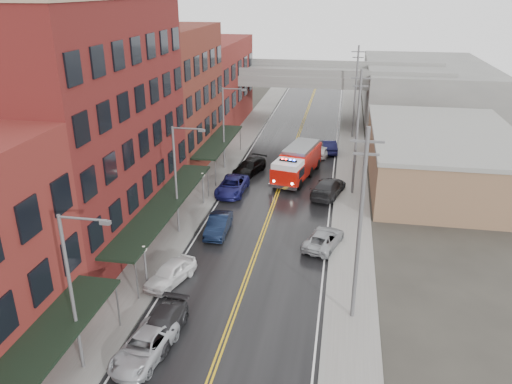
{
  "coord_description": "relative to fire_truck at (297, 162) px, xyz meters",
  "views": [
    {
      "loc": [
        5.87,
        -10.94,
        18.74
      ],
      "look_at": [
        -0.85,
        26.67,
        3.0
      ],
      "focal_mm": 35.0,
      "sensor_mm": 36.0,
      "label": 1
    }
  ],
  "objects": [
    {
      "name": "parked_car_right_0",
      "position": [
        3.6,
        -14.66,
        -1.08
      ],
      "size": [
        3.51,
        5.23,
        1.33
      ],
      "primitive_type": "imported",
      "rotation": [
        0.0,
        0.0,
        2.85
      ],
      "color": "#95999C",
      "rests_on": "ground"
    },
    {
      "name": "sidewalk_left",
      "position": [
        -8.7,
        -8.46,
        -1.67
      ],
      "size": [
        3.0,
        160.0,
        0.15
      ],
      "primitive_type": "cube",
      "color": "slate",
      "rests_on": "ground"
    },
    {
      "name": "parked_car_left_6",
      "position": [
        -5.79,
        -5.26,
        -0.98
      ],
      "size": [
        2.69,
        5.55,
        1.52
      ],
      "primitive_type": "imported",
      "rotation": [
        0.0,
        0.0,
        -0.03
      ],
      "color": "navy",
      "rests_on": "ground"
    },
    {
      "name": "parked_car_right_1",
      "position": [
        3.47,
        -4.26,
        -0.91
      ],
      "size": [
        3.69,
        6.18,
        1.68
      ],
      "primitive_type": "imported",
      "rotation": [
        0.0,
        0.0,
        2.9
      ],
      "color": "#232325",
      "rests_on": "ground"
    },
    {
      "name": "awning_0",
      "position": [
        -8.9,
        -34.46,
        1.24
      ],
      "size": [
        2.6,
        16.0,
        3.09
      ],
      "color": "black",
      "rests_on": "ground"
    },
    {
      "name": "brick_building_b",
      "position": [
        -14.7,
        -15.46,
        7.26
      ],
      "size": [
        9.0,
        20.0,
        18.0
      ],
      "primitive_type": "cube",
      "color": "maroon",
      "rests_on": "ground"
    },
    {
      "name": "fire_truck",
      "position": [
        0.0,
        0.0,
        0.0
      ],
      "size": [
        4.97,
        9.21,
        3.22
      ],
      "rotation": [
        0.0,
        0.0,
        -0.21
      ],
      "color": "#B61108",
      "rests_on": "ground"
    },
    {
      "name": "curb_right",
      "position": [
        4.25,
        -8.46,
        -1.67
      ],
      "size": [
        0.3,
        160.0,
        0.15
      ],
      "primitive_type": "cube",
      "color": "gray",
      "rests_on": "ground"
    },
    {
      "name": "brick_building_c",
      "position": [
        -14.7,
        2.04,
        5.76
      ],
      "size": [
        9.0,
        15.0,
        15.0
      ],
      "primitive_type": "cube",
      "color": "#5A241B",
      "rests_on": "ground"
    },
    {
      "name": "utility_pole_1",
      "position": [
        5.8,
        -3.46,
        4.56
      ],
      "size": [
        1.8,
        0.24,
        12.0
      ],
      "color": "#59595B",
      "rests_on": "ground"
    },
    {
      "name": "parked_car_left_3",
      "position": [
        -5.01,
        -27.16,
        -1.04
      ],
      "size": [
        2.24,
        4.93,
        1.4
      ],
      "primitive_type": "imported",
      "rotation": [
        0.0,
        0.0,
        -0.06
      ],
      "color": "#29292C",
      "rests_on": "ground"
    },
    {
      "name": "globe_lamp_1",
      "position": [
        -7.8,
        -22.46,
        0.57
      ],
      "size": [
        0.44,
        0.44,
        3.12
      ],
      "color": "#59595B",
      "rests_on": "ground"
    },
    {
      "name": "parked_car_left_7",
      "position": [
        -5.17,
        0.5,
        -0.99
      ],
      "size": [
        3.51,
        5.57,
        1.5
      ],
      "primitive_type": "imported",
      "rotation": [
        0.0,
        0.0,
        -0.29
      ],
      "color": "black",
      "rests_on": "ground"
    },
    {
      "name": "brick_building_far",
      "position": [
        -14.7,
        19.54,
        4.26
      ],
      "size": [
        9.0,
        20.0,
        12.0
      ],
      "primitive_type": "cube",
      "color": "maroon",
      "rests_on": "ground"
    },
    {
      "name": "parked_car_left_2",
      "position": [
        -5.35,
        -29.04,
        -1.07
      ],
      "size": [
        2.87,
        5.12,
        1.35
      ],
      "primitive_type": "imported",
      "rotation": [
        0.0,
        0.0,
        -0.13
      ],
      "color": "#AFB3B8",
      "rests_on": "ground"
    },
    {
      "name": "parked_car_left_4",
      "position": [
        -6.4,
        -21.66,
        -1.0
      ],
      "size": [
        3.01,
        4.7,
        1.49
      ],
      "primitive_type": "imported",
      "rotation": [
        0.0,
        0.0,
        -0.31
      ],
      "color": "white",
      "rests_on": "ground"
    },
    {
      "name": "utility_pole_2",
      "position": [
        5.8,
        16.54,
        4.56
      ],
      "size": [
        1.8,
        0.24,
        12.0
      ],
      "color": "#59595B",
      "rests_on": "ground"
    },
    {
      "name": "curb_left",
      "position": [
        -7.05,
        -8.46,
        -1.67
      ],
      "size": [
        0.3,
        160.0,
        0.15
      ],
      "primitive_type": "cube",
      "color": "gray",
      "rests_on": "ground"
    },
    {
      "name": "awning_2",
      "position": [
        -8.89,
        2.04,
        1.24
      ],
      "size": [
        2.6,
        13.0,
        3.09
      ],
      "color": "black",
      "rests_on": "ground"
    },
    {
      "name": "parked_car_left_5",
      "position": [
        -5.0,
        -13.89,
        -1.0
      ],
      "size": [
        1.7,
        4.58,
        1.49
      ],
      "primitive_type": "imported",
      "rotation": [
        0.0,
        0.0,
        0.03
      ],
      "color": "black",
      "rests_on": "ground"
    },
    {
      "name": "road",
      "position": [
        -1.4,
        -8.46,
        -1.73
      ],
      "size": [
        11.0,
        160.0,
        0.02
      ],
      "primitive_type": "cube",
      "color": "black",
      "rests_on": "ground"
    },
    {
      "name": "street_lamp_0",
      "position": [
        -7.95,
        -30.46,
        3.44
      ],
      "size": [
        2.64,
        0.22,
        9.0
      ],
      "color": "#59595B",
      "rests_on": "ground"
    },
    {
      "name": "parked_car_right_2",
      "position": [
        2.38,
        7.74,
        -1.08
      ],
      "size": [
        2.7,
        4.17,
        1.32
      ],
      "primitive_type": "imported",
      "rotation": [
        0.0,
        0.0,
        2.82
      ],
      "color": "white",
      "rests_on": "ground"
    },
    {
      "name": "globe_lamp_2",
      "position": [
        -7.8,
        -8.46,
        0.57
      ],
      "size": [
        0.44,
        0.44,
        3.12
      ],
      "color": "#59595B",
      "rests_on": "ground"
    },
    {
      "name": "utility_pole_0",
      "position": [
        5.8,
        -23.46,
        4.56
      ],
      "size": [
        1.8,
        0.24,
        12.0
      ],
      "color": "#59595B",
      "rests_on": "ground"
    },
    {
      "name": "sidewalk_right",
      "position": [
        5.9,
        -8.46,
        -1.67
      ],
      "size": [
        3.0,
        160.0,
        0.15
      ],
      "primitive_type": "cube",
      "color": "slate",
      "rests_on": "ground"
    },
    {
      "name": "overpass",
      "position": [
        -1.4,
        23.54,
        4.24
      ],
      "size": [
        40.0,
        10.0,
        7.5
      ],
      "color": "slate",
      "rests_on": "ground"
    },
    {
      "name": "parked_car_right_3",
      "position": [
        2.94,
        9.56,
        -0.96
      ],
      "size": [
        2.34,
        4.95,
        1.57
      ],
      "primitive_type": "imported",
      "rotation": [
        0.0,
        0.0,
        3.29
      ],
      "color": "black",
      "rests_on": "ground"
    },
    {
      "name": "tan_building",
      "position": [
        14.6,
        1.54,
        0.76
      ],
      "size": [
        14.0,
        22.0,
        5.0
      ],
      "primitive_type": "cube",
      "color": "#815F45",
      "rests_on": "ground"
    },
    {
      "name": "street_lamp_1",
      "position": [
        -7.95,
        -14.46,
        3.44
      ],
      "size": [
        2.64,
        0.22,
        9.0
      ],
      "color": "#59595B",
      "rests_on": "ground"
    },
    {
      "name": "awning_1",
      "position": [
        -8.9,
        -15.46,
        1.24
      ],
      "size": [
        2.6,
        18.0,
        3.09
      ],
      "color": "black",
      "rests_on": "ground"
    },
    {
      "name": "right_far_block",
      "position": [
        16.6,
        31.54,
        2.26
      ],
      "size": [
        18.0,
        30.0,
        8.0
      ],
      "primitive_type": "cube",
      "color": "slate",
      "rests_on": "ground"
    },
    {
      "name": "street_lamp_2",
      "position": [
        -7.95,
        1.54,
        3.44
      ],
      "size": [
        2.64,
        0.22,
        9.0
      ],
      "color": "#59595B",
      "rests_on": "ground"
    }
  ]
}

